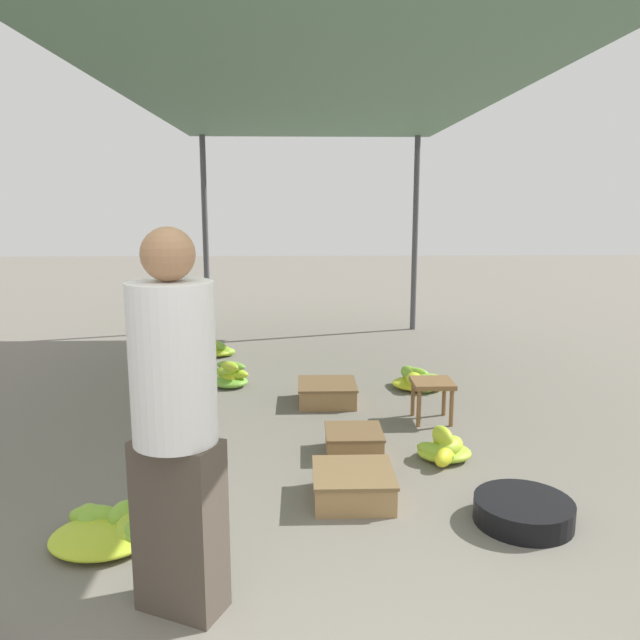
{
  "coord_description": "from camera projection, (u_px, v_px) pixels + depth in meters",
  "views": [
    {
      "loc": [
        -0.14,
        -2.02,
        1.82
      ],
      "look_at": [
        0.0,
        2.55,
        0.96
      ],
      "focal_mm": 35.0,
      "sensor_mm": 36.0,
      "label": 1
    }
  ],
  "objects": [
    {
      "name": "canopy_post_back_left",
      "position": [
        205.0,
        235.0,
        8.82
      ],
      "size": [
        0.08,
        0.08,
        2.75
      ],
      "primitive_type": "cylinder",
      "color": "#4C4C51",
      "rests_on": "ground"
    },
    {
      "name": "canopy_post_back_right",
      "position": [
        415.0,
        235.0,
        8.91
      ],
      "size": [
        0.08,
        0.08,
        2.75
      ],
      "primitive_type": "cylinder",
      "color": "#4C4C51",
      "rests_on": "ground"
    },
    {
      "name": "canopy_tarp",
      "position": [
        316.0,
        91.0,
        5.36
      ],
      "size": [
        3.39,
        7.02,
        0.04
      ],
      "primitive_type": "cube",
      "color": "#567A60",
      "rests_on": "canopy_post_front_left"
    },
    {
      "name": "vendor_foreground",
      "position": [
        175.0,
        420.0,
        2.69
      ],
      "size": [
        0.48,
        0.48,
        1.73
      ],
      "color": "#4C4238",
      "rests_on": "ground"
    },
    {
      "name": "stool",
      "position": [
        432.0,
        388.0,
        5.25
      ],
      "size": [
        0.34,
        0.34,
        0.35
      ],
      "color": "brown",
      "rests_on": "ground"
    },
    {
      "name": "basin_black",
      "position": [
        523.0,
        511.0,
        3.6
      ],
      "size": [
        0.57,
        0.57,
        0.14
      ],
      "color": "black",
      "rests_on": "ground"
    },
    {
      "name": "banana_pile_left_0",
      "position": [
        112.0,
        529.0,
        3.41
      ],
      "size": [
        0.63,
        0.56,
        0.17
      ],
      "color": "#A5C62F",
      "rests_on": "ground"
    },
    {
      "name": "banana_pile_left_1",
      "position": [
        215.0,
        349.0,
        7.55
      ],
      "size": [
        0.52,
        0.41,
        0.19
      ],
      "color": "#BACF2B",
      "rests_on": "ground"
    },
    {
      "name": "banana_pile_left_2",
      "position": [
        230.0,
        376.0,
        6.28
      ],
      "size": [
        0.39,
        0.41,
        0.27
      ],
      "color": "#B1CB2C",
      "rests_on": "ground"
    },
    {
      "name": "banana_pile_right_0",
      "position": [
        444.0,
        449.0,
        4.46
      ],
      "size": [
        0.42,
        0.45,
        0.25
      ],
      "color": "#B0CB2D",
      "rests_on": "ground"
    },
    {
      "name": "banana_pile_right_1",
      "position": [
        418.0,
        380.0,
        6.19
      ],
      "size": [
        0.52,
        0.5,
        0.21
      ],
      "color": "#C3D229",
      "rests_on": "ground"
    },
    {
      "name": "crate_near",
      "position": [
        327.0,
        393.0,
        5.76
      ],
      "size": [
        0.53,
        0.53,
        0.19
      ],
      "color": "olive",
      "rests_on": "ground"
    },
    {
      "name": "crate_mid",
      "position": [
        353.0,
        485.0,
        3.87
      ],
      "size": [
        0.5,
        0.5,
        0.19
      ],
      "color": "#9E7A4C",
      "rests_on": "ground"
    },
    {
      "name": "crate_far",
      "position": [
        354.0,
        442.0,
        4.59
      ],
      "size": [
        0.42,
        0.42,
        0.18
      ],
      "color": "olive",
      "rests_on": "ground"
    }
  ]
}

